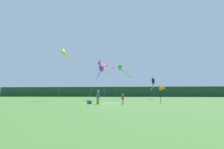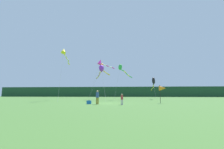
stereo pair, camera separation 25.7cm
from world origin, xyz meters
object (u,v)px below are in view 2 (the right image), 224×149
Objects in this scene: kite_purple at (101,69)px; banner_flag_pole at (162,88)px; kite_orange at (102,67)px; kite_magenta at (101,62)px; cooler_box at (89,102)px; kite_green at (122,69)px; person_child at (122,99)px; kite_yellow at (64,53)px; person_adult at (97,96)px; kite_black at (153,82)px.

banner_flag_pole is at bearing -39.35° from kite_purple.
kite_orange reaches higher than kite_purple.
kite_magenta is at bearing 99.67° from kite_purple.
kite_magenta is (-1.33, 17.00, 8.80)m from cooler_box.
kite_green is 4.60m from kite_orange.
kite_green is at bearing -17.76° from kite_magenta.
person_child is at bearing -13.26° from cooler_box.
person_child is at bearing -41.52° from kite_yellow.
person_adult is at bearing -83.02° from kite_orange.
kite_magenta reaches higher than person_child.
kite_orange is (-1.86, 15.23, 6.42)m from person_adult.
banner_flag_pole is 0.26× the size of kite_magenta.
kite_yellow is at bearing 128.64° from cooler_box.
kite_yellow is (-17.46, 7.20, 7.50)m from banner_flag_pole.
banner_flag_pole is 0.29× the size of kite_black.
kite_orange is 2.66m from kite_magenta.
cooler_box is 15.36m from kite_yellow.
kite_orange is 0.85× the size of kite_magenta.
kite_purple is (-1.38, 10.83, 5.26)m from person_adult.
kite_green is 0.82× the size of kite_magenta.
kite_yellow is at bearing -130.01° from kite_magenta.
kite_purple is 1.09× the size of kite_green.
person_child is at bearing -72.62° from kite_orange.
kite_magenta is (-1.09, 6.41, 2.77)m from kite_purple.
kite_green reaches higher than kite_purple.
kite_magenta reaches higher than kite_orange.
kite_magenta reaches higher than banner_flag_pole.
kite_magenta reaches higher than person_adult.
person_adult is 19.18m from kite_magenta.
kite_green is 0.96× the size of kite_orange.
kite_green reaches higher than person_child.
kite_magenta is at bearing 98.15° from person_adult.
banner_flag_pole is 15.18m from kite_green.
banner_flag_pole reaches higher than person_child.
cooler_box is 12.19m from kite_purple.
banner_flag_pole is 14.63m from kite_black.
kite_green is at bearing 4.52° from kite_orange.
kite_purple is at bearing -151.50° from kite_black.
kite_orange is at bearing -171.46° from kite_black.
cooler_box is at bearing -85.53° from kite_magenta.
person_child is 18.03m from kite_orange.
banner_flag_pole is at bearing -22.40° from kite_yellow.
kite_green reaches higher than person_adult.
kite_purple is 8.16m from kite_yellow.
person_adult is 0.18× the size of kite_magenta.
person_child is 0.15× the size of kite_purple.
kite_yellow is at bearing -153.04° from kite_green.
kite_orange is at bearing 96.98° from person_adult.
kite_yellow reaches higher than kite_magenta.
kite_black is (6.86, 17.77, 3.26)m from person_child.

